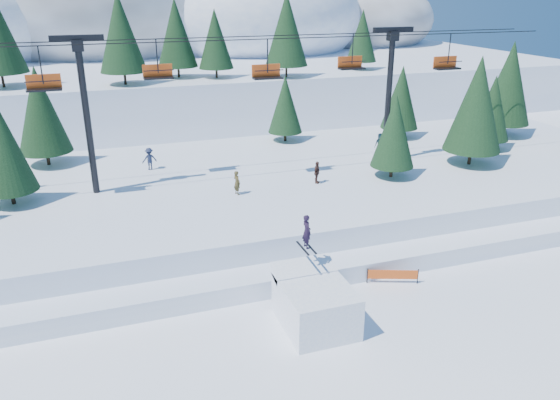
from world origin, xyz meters
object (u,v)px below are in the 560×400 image
object	(u,v)px
banner_near	(393,275)
banner_far	(417,249)
chairlift	(240,83)
jump_kicker	(315,302)

from	to	relation	value
banner_near	banner_far	distance (m)	3.83
chairlift	banner_near	world-z (taller)	chairlift
jump_kicker	banner_far	bearing A→B (deg)	27.91
jump_kicker	chairlift	bearing A→B (deg)	87.27
jump_kicker	chairlift	distance (m)	17.84
chairlift	banner_far	size ratio (longest dim) A/B	16.62
chairlift	banner_near	xyz separation A→B (m)	(4.87, -13.64, -8.78)
banner_near	banner_far	bearing A→B (deg)	37.86
banner_near	banner_far	xyz separation A→B (m)	(3.02, 2.35, 0.00)
banner_near	chairlift	bearing A→B (deg)	109.65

